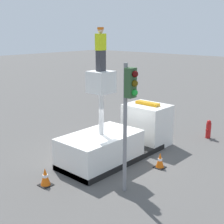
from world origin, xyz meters
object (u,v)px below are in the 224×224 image
Objects in this scene: worker at (101,49)px; traffic_cone_rear at (45,177)px; traffic_cone_curbside at (160,161)px; bucket_truck at (120,138)px; traffic_light_pole at (129,103)px; fire_hydrant at (208,129)px.

worker is 2.46× the size of traffic_cone_rear.
traffic_cone_rear is 4.86m from traffic_cone_curbside.
traffic_light_pole reaches higher than bucket_truck.
bucket_truck is 8.99× the size of traffic_cone_curbside.
traffic_cone_rear is (-4.13, 0.19, -0.52)m from bucket_truck.
bucket_truck reaches higher than traffic_cone_curbside.
traffic_cone_curbside is (2.54, 0.28, -3.00)m from traffic_light_pole.
bucket_truck reaches higher than fire_hydrant.
traffic_cone_rear is at bearing 166.79° from fire_hydrant.
fire_hydrant is (5.13, -1.98, -0.36)m from bucket_truck.
traffic_cone_curbside is at bearing -178.00° from fire_hydrant.
traffic_light_pole is (-2.42, -2.43, 2.47)m from bucket_truck.
worker is 8.03m from fire_hydrant.
bucket_truck is at bearing 0.00° from worker.
traffic_light_pole is 4.33m from traffic_cone_rear.
traffic_light_pole is (-1.18, -2.43, -1.66)m from worker.
traffic_cone_rear is at bearing 151.11° from traffic_cone_curbside.
fire_hydrant is 1.50× the size of traffic_cone_curbside.
worker reaches higher than fire_hydrant.
worker is 2.58× the size of traffic_cone_curbside.
traffic_light_pole is at bearing -115.82° from worker.
traffic_light_pole is 6.59× the size of traffic_cone_rear.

